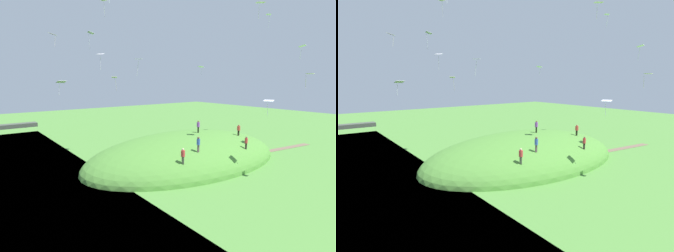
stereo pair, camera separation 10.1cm
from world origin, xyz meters
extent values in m
plane|color=#528C3B|center=(0.00, 0.00, 0.00)|extent=(160.00, 160.00, 0.00)
ellipsoid|color=#518E37|center=(6.69, 3.57, 0.00)|extent=(30.52, 18.41, 7.50)
cube|color=#745E4B|center=(24.52, -1.62, 0.02)|extent=(10.35, 2.42, 0.04)
cube|color=black|center=(8.39, 3.06, 4.13)|extent=(0.17, 0.25, 0.82)
cylinder|color=purple|center=(8.39, 3.06, 4.86)|extent=(0.50, 0.50, 0.65)
sphere|color=brown|center=(8.39, 3.06, 5.31)|extent=(0.25, 0.25, 0.25)
cube|color=black|center=(14.06, 0.42, 3.41)|extent=(0.26, 0.14, 0.78)
cylinder|color=#C83C34|center=(14.06, 0.42, 4.12)|extent=(0.47, 0.47, 0.62)
sphere|color=#A17152|center=(14.06, 0.42, 4.55)|extent=(0.24, 0.24, 0.24)
cube|color=black|center=(10.85, -3.41, 2.62)|extent=(0.24, 0.20, 0.81)
cylinder|color=#C83437|center=(10.85, -3.41, 3.35)|extent=(0.52, 0.52, 0.64)
sphere|color=brown|center=(10.85, -3.41, 3.79)|extent=(0.24, 0.24, 0.24)
cube|color=#5C434B|center=(3.39, -2.28, 3.22)|extent=(0.24, 0.17, 0.88)
cylinder|color=#3A58B5|center=(3.39, -2.28, 4.01)|extent=(0.49, 0.49, 0.70)
sphere|color=brown|center=(3.39, -2.28, 4.50)|extent=(0.27, 0.27, 0.27)
cube|color=#535546|center=(0.39, -3.06, 2.51)|extent=(0.25, 0.28, 0.85)
cylinder|color=#C43737|center=(0.39, -3.06, 3.28)|extent=(0.61, 0.61, 0.67)
sphere|color=beige|center=(0.39, -3.06, 3.74)|extent=(0.25, 0.25, 0.25)
cube|color=white|center=(16.14, -2.11, 19.87)|extent=(1.07, 1.03, 0.08)
cylinder|color=white|center=(16.03, -2.29, 18.88)|extent=(0.09, 0.20, 1.53)
cube|color=white|center=(1.00, 6.86, 13.87)|extent=(1.12, 1.13, 0.05)
cylinder|color=white|center=(0.94, 7.03, 12.64)|extent=(0.31, 0.09, 1.98)
cube|color=white|center=(-3.60, 4.78, 11.46)|extent=(0.73, 0.71, 0.17)
cylinder|color=white|center=(-3.39, 4.82, 10.57)|extent=(0.17, 0.07, 1.46)
cube|color=#F5D9CF|center=(10.60, -11.04, 11.77)|extent=(0.63, 0.83, 0.08)
cylinder|color=#F5D9CF|center=(10.36, -10.76, 10.95)|extent=(0.11, 0.12, 1.25)
cube|color=white|center=(-8.37, 11.70, 16.72)|extent=(1.28, 1.39, 0.26)
cylinder|color=white|center=(-8.16, 11.56, 15.83)|extent=(0.16, 0.08, 1.21)
cube|color=white|center=(16.24, 10.91, 13.43)|extent=(0.78, 1.12, 0.23)
cylinder|color=white|center=(16.32, 10.82, 12.60)|extent=(0.10, 0.13, 1.12)
cube|color=silver|center=(10.56, -4.68, 19.97)|extent=(1.23, 1.19, 0.05)
cylinder|color=silver|center=(10.63, -4.46, 18.96)|extent=(0.22, 0.16, 1.52)
cube|color=white|center=(-8.30, 9.54, 10.91)|extent=(1.17, 0.85, 0.28)
cylinder|color=white|center=(-8.60, 9.59, 9.94)|extent=(0.17, 0.05, 1.39)
cube|color=white|center=(15.45, -7.45, 15.19)|extent=(1.28, 1.05, 0.24)
cylinder|color=white|center=(15.25, -7.42, 14.21)|extent=(0.14, 0.21, 1.40)
cube|color=white|center=(-7.09, 2.65, 15.83)|extent=(0.71, 0.94, 0.21)
cylinder|color=white|center=(-7.36, 2.47, 14.92)|extent=(0.13, 0.13, 1.40)
cube|color=silver|center=(8.79, -7.63, 8.89)|extent=(1.05, 1.26, 0.18)
cylinder|color=silver|center=(8.73, -7.59, 7.88)|extent=(0.13, 0.09, 1.48)
cube|color=white|center=(-1.60, 13.04, 14.80)|extent=(1.13, 1.20, 0.19)
cylinder|color=white|center=(-1.67, 12.98, 13.57)|extent=(0.07, 0.11, 1.96)
cube|color=silver|center=(-1.33, 12.21, 21.98)|extent=(1.30, 1.10, 0.03)
cylinder|color=silver|center=(-1.07, 12.35, 20.75)|extent=(0.24, 0.29, 1.89)
camera|label=1|loc=(-18.28, -25.05, 11.14)|focal=29.39mm
camera|label=2|loc=(-18.20, -25.11, 11.14)|focal=29.39mm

